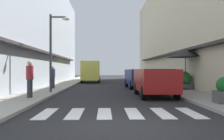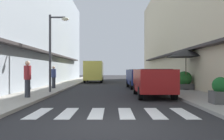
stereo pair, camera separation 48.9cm
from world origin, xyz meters
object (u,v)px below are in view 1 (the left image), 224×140
Objects in this scene: street_lamp at (54,44)px; pedestrian_walking_far at (53,77)px; parked_car_near at (155,79)px; pedestrian_walking_near at (30,78)px; cafe_umbrella at (185,53)px; planter_midblock at (184,81)px; parked_car_mid at (139,76)px; delivery_van at (91,70)px; planter_far at (158,79)px.

pedestrian_walking_far is at bearing 102.80° from street_lamp.
pedestrian_walking_near is (-6.17, -1.30, 0.12)m from parked_car_near.
cafe_umbrella is 1.89m from planter_midblock.
pedestrian_walking_far is (-6.32, 4.83, 0.02)m from parked_car_near.
cafe_umbrella is (2.73, -2.70, 1.61)m from parked_car_mid.
street_lamp is at bearing -165.75° from planter_midblock.
planter_midblock is at bearing 25.21° from pedestrian_walking_near.
street_lamp reaches higher than parked_car_near.
planter_midblock is at bearing 14.25° from street_lamp.
street_lamp is (-1.42, -14.01, 1.56)m from delivery_van.
street_lamp is at bearing 162.94° from parked_car_near.
delivery_van is (-4.20, 9.58, 0.48)m from parked_car_mid.
parked_car_near is 4.72m from planter_midblock.
pedestrian_walking_far is at bearing -154.24° from planter_far.
parked_car_mid is at bearing 90.00° from parked_car_near.
cafe_umbrella reaches higher than pedestrian_walking_far.
parked_car_mid reaches higher than planter_midblock.
planter_far is at bearing -178.56° from pedestrian_walking_far.
pedestrian_walking_near is at bearing -149.98° from planter_midblock.
pedestrian_walking_far is at bearing -168.18° from parked_car_mid.
delivery_van is at bearing 84.22° from street_lamp.
street_lamp reaches higher than planter_midblock.
pedestrian_walking_near is (-8.90, -4.75, -1.49)m from cafe_umbrella.
planter_midblock is (6.93, -11.89, -0.72)m from delivery_van.
parked_car_near is at bearing -17.06° from street_lamp.
planter_far is at bearing 77.07° from parked_car_near.
parked_car_mid is (0.00, 6.15, -0.00)m from parked_car_near.
delivery_van is 11.12m from pedestrian_walking_far.
planter_far is (-0.70, 5.41, -1.88)m from cafe_umbrella.
planter_far is at bearing 46.27° from pedestrian_walking_near.
street_lamp reaches higher than parked_car_mid.
street_lamp is 1.70× the size of cafe_umbrella.
street_lamp is (-5.61, -4.43, 2.05)m from parked_car_mid.
pedestrian_walking_far is at bearing 171.34° from cafe_umbrella.
planter_midblock is at bearing 149.45° from pedestrian_walking_far.
pedestrian_walking_far is (-6.32, -1.32, 0.02)m from parked_car_mid.
parked_car_mid is at bearing 167.50° from pedestrian_walking_far.
planter_midblock is at bearing -59.78° from delivery_van.
cafe_umbrella is (8.35, 1.73, -0.44)m from street_lamp.
pedestrian_walking_near is (-8.90, -5.14, 0.36)m from planter_midblock.
planter_far is (-0.70, 5.02, -0.04)m from planter_midblock.
parked_car_near is 3.60× the size of planter_midblock.
street_lamp is 8.91m from planter_midblock.
parked_car_near and parked_car_mid have the same top height.
delivery_van reaches higher than pedestrian_walking_far.
parked_car_mid is at bearing -126.90° from planter_far.
street_lamp is at bearing 74.73° from pedestrian_walking_near.
delivery_van is 9.31m from planter_far.
cafe_umbrella is 2.23× the size of planter_midblock.
cafe_umbrella is 5.77m from planter_far.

